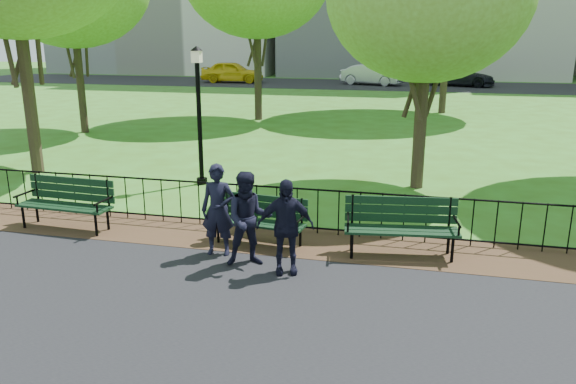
% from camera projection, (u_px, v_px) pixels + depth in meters
% --- Properties ---
extents(ground, '(120.00, 120.00, 0.00)m').
position_uv_depth(ground, '(234.00, 270.00, 9.09)').
color(ground, '#395F19').
extents(dirt_strip, '(60.00, 1.60, 0.01)m').
position_uv_depth(dirt_strip, '(260.00, 238.00, 10.48)').
color(dirt_strip, '#392C17').
rests_on(dirt_strip, ground).
extents(far_street, '(70.00, 9.00, 0.01)m').
position_uv_depth(far_street, '(386.00, 85.00, 41.83)').
color(far_street, black).
rests_on(far_street, ground).
extents(iron_fence, '(24.06, 0.06, 1.00)m').
position_uv_depth(iron_fence, '(267.00, 206.00, 10.82)').
color(iron_fence, black).
rests_on(iron_fence, ground).
extents(park_bench_main, '(1.80, 0.71, 0.96)m').
position_uv_depth(park_bench_main, '(247.00, 213.00, 10.13)').
color(park_bench_main, black).
rests_on(park_bench_main, ground).
extents(park_bench_left_a, '(1.92, 0.69, 1.08)m').
position_uv_depth(park_bench_left_a, '(67.00, 198.00, 10.92)').
color(park_bench_left_a, black).
rests_on(park_bench_left_a, ground).
extents(park_bench_right_a, '(1.98, 0.85, 1.09)m').
position_uv_depth(park_bench_right_a, '(401.00, 220.00, 9.58)').
color(park_bench_right_a, black).
rests_on(park_bench_right_a, ground).
extents(lamppost, '(0.31, 0.31, 3.42)m').
position_uv_depth(lamppost, '(199.00, 111.00, 13.82)').
color(lamppost, black).
rests_on(lamppost, ground).
extents(person_left, '(0.61, 0.43, 1.59)m').
position_uv_depth(person_left, '(218.00, 210.00, 9.54)').
color(person_left, black).
rests_on(person_left, asphalt_path).
extents(person_mid, '(0.86, 0.66, 1.57)m').
position_uv_depth(person_mid, '(249.00, 219.00, 9.09)').
color(person_mid, black).
rests_on(person_mid, asphalt_path).
extents(person_right, '(0.97, 0.61, 1.54)m').
position_uv_depth(person_right, '(285.00, 226.00, 8.79)').
color(person_right, black).
rests_on(person_right, asphalt_path).
extents(taxi, '(4.93, 2.23, 1.64)m').
position_uv_depth(taxi, '(232.00, 72.00, 43.76)').
color(taxi, gold).
rests_on(taxi, far_street).
extents(sedan_silver, '(4.86, 2.83, 1.51)m').
position_uv_depth(sedan_silver, '(372.00, 75.00, 41.74)').
color(sedan_silver, '#9EA0A5').
rests_on(sedan_silver, far_street).
extents(sedan_dark, '(5.33, 3.36, 1.44)m').
position_uv_depth(sedan_dark, '(460.00, 76.00, 40.82)').
color(sedan_dark, black).
rests_on(sedan_dark, far_street).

